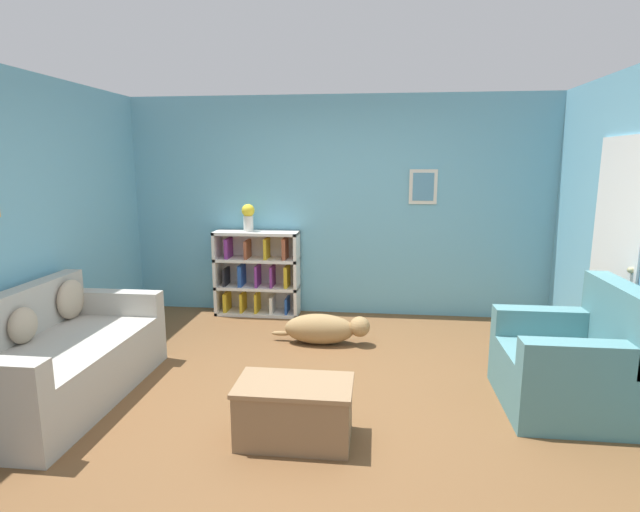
% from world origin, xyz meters
% --- Properties ---
extents(ground_plane, '(14.00, 14.00, 0.00)m').
position_xyz_m(ground_plane, '(0.00, 0.00, 0.00)').
color(ground_plane, brown).
extents(wall_back, '(5.60, 0.13, 2.60)m').
position_xyz_m(wall_back, '(0.00, 2.25, 1.30)').
color(wall_back, '#6BADC6').
rests_on(wall_back, ground_plane).
extents(wall_left, '(0.13, 5.00, 2.60)m').
position_xyz_m(wall_left, '(-2.55, -0.00, 1.30)').
color(wall_left, '#6BADC6').
rests_on(wall_left, ground_plane).
extents(couch, '(0.95, 1.78, 0.84)m').
position_xyz_m(couch, '(-2.02, -0.32, 0.31)').
color(couch, '#ADA89E').
rests_on(couch, ground_plane).
extents(bookshelf, '(1.01, 0.32, 1.02)m').
position_xyz_m(bookshelf, '(-0.95, 2.04, 0.50)').
color(bookshelf, silver).
rests_on(bookshelf, ground_plane).
extents(recliner_chair, '(0.89, 0.96, 0.97)m').
position_xyz_m(recliner_chair, '(1.96, -0.02, 0.35)').
color(recliner_chair, slate).
rests_on(recliner_chair, ground_plane).
extents(coffee_table, '(0.77, 0.45, 0.41)m').
position_xyz_m(coffee_table, '(-0.05, -0.70, 0.22)').
color(coffee_table, '#846647').
rests_on(coffee_table, ground_plane).
extents(dog, '(1.02, 0.28, 0.31)m').
position_xyz_m(dog, '(-0.04, 1.10, 0.16)').
color(dog, '#9E7A4C').
rests_on(dog, ground_plane).
extents(vase, '(0.15, 0.15, 0.33)m').
position_xyz_m(vase, '(-1.04, 2.02, 1.20)').
color(vase, silver).
rests_on(vase, bookshelf).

